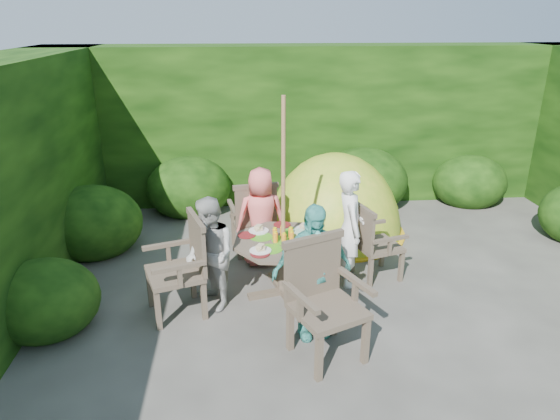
{
  "coord_description": "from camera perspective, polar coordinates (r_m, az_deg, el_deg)",
  "views": [
    {
      "loc": [
        -1.4,
        -4.22,
        2.91
      ],
      "look_at": [
        -0.95,
        1.07,
        0.85
      ],
      "focal_mm": 32.0,
      "sensor_mm": 36.0,
      "label": 1
    }
  ],
  "objects": [
    {
      "name": "patio_table",
      "position": [
        5.45,
        0.4,
        -4.45
      ],
      "size": [
        1.37,
        1.37,
        0.78
      ],
      "rotation": [
        0.0,
        0.0,
        0.25
      ],
      "color": "#43382C",
      "rests_on": "ground"
    },
    {
      "name": "garden_chair_left",
      "position": [
        5.23,
        -11.06,
        -6.21
      ],
      "size": [
        0.69,
        0.74,
        1.01
      ],
      "rotation": [
        0.0,
        0.0,
        -1.25
      ],
      "color": "#43382C",
      "rests_on": "ground"
    },
    {
      "name": "dome_tent",
      "position": [
        7.27,
        6.12,
        -2.51
      ],
      "size": [
        2.33,
        2.33,
        2.31
      ],
      "rotation": [
        0.0,
        0.0,
        -0.27
      ],
      "color": "#8DB723",
      "rests_on": "ground"
    },
    {
      "name": "child_back",
      "position": [
        6.11,
        -2.17,
        -0.81
      ],
      "size": [
        0.64,
        0.45,
        1.24
      ],
      "primitive_type": "imported",
      "rotation": [
        0.0,
        0.0,
        3.23
      ],
      "color": "#FF6D69",
      "rests_on": "ground"
    },
    {
      "name": "garden_chair_right",
      "position": [
        5.9,
        10.5,
        -3.52
      ],
      "size": [
        0.6,
        0.64,
        0.89
      ],
      "rotation": [
        0.0,
        0.0,
        1.85
      ],
      "color": "#43382C",
      "rests_on": "ground"
    },
    {
      "name": "child_left",
      "position": [
        5.23,
        -7.95,
        -5.09
      ],
      "size": [
        0.69,
        0.74,
        1.22
      ],
      "primitive_type": "imported",
      "rotation": [
        0.0,
        0.0,
        -1.08
      ],
      "color": "#AAA9A4",
      "rests_on": "ground"
    },
    {
      "name": "child_right",
      "position": [
        5.69,
        7.98,
        -2.09
      ],
      "size": [
        0.33,
        0.5,
        1.36
      ],
      "primitive_type": "imported",
      "rotation": [
        0.0,
        0.0,
        1.57
      ],
      "color": "white",
      "rests_on": "ground"
    },
    {
      "name": "garden_chair_front",
      "position": [
        4.55,
        4.88,
        -9.92
      ],
      "size": [
        0.8,
        0.76,
        1.06
      ],
      "rotation": [
        0.0,
        0.0,
        0.41
      ],
      "color": "#43382C",
      "rests_on": "ground"
    },
    {
      "name": "child_front",
      "position": [
        4.72,
        3.67,
        -7.05
      ],
      "size": [
        0.85,
        0.5,
        1.35
      ],
      "primitive_type": "imported",
      "rotation": [
        0.0,
        0.0,
        0.23
      ],
      "color": "#4EB6AA",
      "rests_on": "ground"
    },
    {
      "name": "hedge_enclosure",
      "position": [
        5.96,
        8.93,
        4.78
      ],
      "size": [
        9.0,
        9.0,
        2.5
      ],
      "color": "black",
      "rests_on": "ground"
    },
    {
      "name": "ground",
      "position": [
        5.31,
        11.53,
        -12.5
      ],
      "size": [
        60.0,
        60.0,
        0.0
      ],
      "primitive_type": "plane",
      "color": "#42413B",
      "rests_on": "ground"
    },
    {
      "name": "parasol_pole",
      "position": [
        5.23,
        0.38,
        0.97
      ],
      "size": [
        0.05,
        0.05,
        2.2
      ],
      "primitive_type": "cylinder",
      "rotation": [
        0.0,
        0.0,
        0.25
      ],
      "color": "olive",
      "rests_on": "ground"
    },
    {
      "name": "garden_chair_back",
      "position": [
        6.41,
        -3.0,
        -0.75
      ],
      "size": [
        0.65,
        0.6,
        0.96
      ],
      "rotation": [
        0.0,
        0.0,
        3.31
      ],
      "color": "#43382C",
      "rests_on": "ground"
    }
  ]
}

